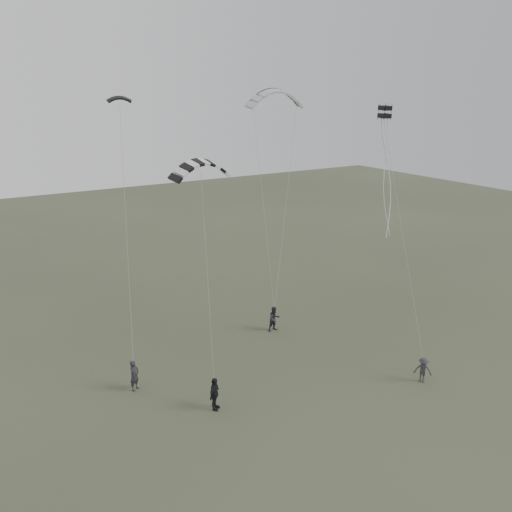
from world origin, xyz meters
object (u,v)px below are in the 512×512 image
flyer_right (274,319)px  kite_dark_small (119,98)px  flyer_far (423,370)px  kite_pale_large (276,91)px  flyer_left (134,375)px  kite_striped (201,162)px  kite_box (385,112)px  flyer_center (215,394)px

flyer_right → kite_dark_small: 18.03m
flyer_far → kite_pale_large: (-0.53, 15.39, 15.80)m
flyer_left → kite_pale_large: bearing=-8.1°
flyer_right → flyer_far: size_ratio=1.16×
kite_striped → flyer_far: bearing=-35.3°
flyer_right → kite_dark_small: kite_dark_small is taller
flyer_left → kite_box: kite_box is taller
kite_pale_large → flyer_left: bearing=-147.2°
flyer_far → kite_pale_large: kite_pale_large is taller
kite_striped → kite_box: kite_box is taller
kite_dark_small → kite_box: kite_dark_small is taller
flyer_far → kite_striped: kite_striped is taller
flyer_right → kite_pale_large: 16.81m
kite_pale_large → kite_box: bearing=-79.8°
kite_dark_small → kite_pale_large: (12.20, 1.53, 0.43)m
kite_dark_small → kite_pale_large: size_ratio=0.31×
flyer_far → kite_dark_small: kite_dark_small is taller
flyer_left → flyer_far: (14.88, -8.10, -0.13)m
flyer_center → kite_dark_small: kite_dark_small is taller
flyer_right → flyer_far: bearing=-71.0°
kite_dark_small → flyer_far: bearing=-38.1°
kite_dark_small → flyer_left: bearing=-101.1°
flyer_center → kite_dark_small: 18.16m
flyer_right → kite_pale_large: bearing=56.2°
flyer_center → flyer_left: bearing=84.7°
kite_pale_large → kite_dark_small: bearing=-167.0°
flyer_right → kite_pale_large: kite_pale_large is taller
flyer_left → kite_pale_large: (14.35, 7.30, 15.67)m
kite_pale_large → kite_box: size_ratio=6.53×
flyer_left → flyer_far: size_ratio=1.17×
flyer_left → kite_pale_large: kite_pale_large is taller
flyer_right → flyer_far: flyer_right is taller
kite_box → flyer_center: bearing=-166.6°
kite_box → kite_dark_small: bearing=154.4°
flyer_center → kite_box: bearing=-37.7°
flyer_right → kite_striped: size_ratio=0.56×
flyer_far → flyer_right: bearing=159.5°
flyer_center → kite_pale_large: 22.40m
flyer_right → kite_box: 15.92m
flyer_right → kite_dark_small: size_ratio=1.31×
flyer_right → kite_dark_small: bearing=156.7°
kite_pale_large → flyer_right: bearing=-116.6°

